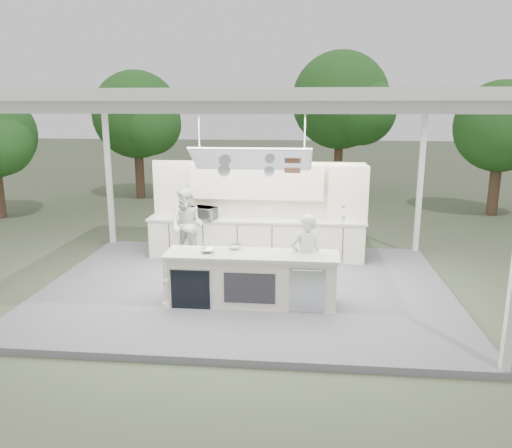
# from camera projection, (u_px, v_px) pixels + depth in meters

# --- Properties ---
(ground) EXTENTS (90.00, 90.00, 0.00)m
(ground) POSITION_uv_depth(u_px,v_px,m) (247.00, 291.00, 10.05)
(ground) COLOR #444E36
(ground) RESTS_ON ground
(stage_deck) EXTENTS (8.00, 6.00, 0.12)m
(stage_deck) POSITION_uv_depth(u_px,v_px,m) (247.00, 288.00, 10.03)
(stage_deck) COLOR #5E5E63
(stage_deck) RESTS_ON ground
(tent) EXTENTS (8.20, 6.20, 3.86)m
(tent) POSITION_uv_depth(u_px,v_px,m) (246.00, 102.00, 9.17)
(tent) COLOR white
(tent) RESTS_ON ground
(demo_island) EXTENTS (3.10, 0.79, 0.95)m
(demo_island) POSITION_uv_depth(u_px,v_px,m) (250.00, 279.00, 9.01)
(demo_island) COLOR white
(demo_island) RESTS_ON stage_deck
(back_counter) EXTENTS (5.08, 0.72, 0.95)m
(back_counter) POSITION_uv_depth(u_px,v_px,m) (256.00, 238.00, 11.75)
(back_counter) COLOR white
(back_counter) RESTS_ON stage_deck
(back_wall_unit) EXTENTS (5.05, 0.48, 2.25)m
(back_wall_unit) POSITION_uv_depth(u_px,v_px,m) (276.00, 196.00, 11.69)
(back_wall_unit) COLOR white
(back_wall_unit) RESTS_ON stage_deck
(tree_cluster) EXTENTS (19.55, 9.40, 5.85)m
(tree_cluster) POSITION_uv_depth(u_px,v_px,m) (272.00, 115.00, 18.76)
(tree_cluster) COLOR brown
(tree_cluster) RESTS_ON ground
(head_chef) EXTENTS (0.70, 0.57, 1.65)m
(head_chef) POSITION_uv_depth(u_px,v_px,m) (306.00, 258.00, 9.04)
(head_chef) COLOR silver
(head_chef) RESTS_ON stage_deck
(sous_chef) EXTENTS (0.99, 0.87, 1.71)m
(sous_chef) POSITION_uv_depth(u_px,v_px,m) (187.00, 226.00, 11.37)
(sous_chef) COLOR silver
(sous_chef) RESTS_ON stage_deck
(toaster_oven) EXTENTS (0.63, 0.53, 0.30)m
(toaster_oven) POSITION_uv_depth(u_px,v_px,m) (204.00, 213.00, 11.52)
(toaster_oven) COLOR #B7BABF
(toaster_oven) RESTS_ON back_counter
(bowl_large) EXTENTS (0.29, 0.29, 0.07)m
(bowl_large) POSITION_uv_depth(u_px,v_px,m) (208.00, 251.00, 8.96)
(bowl_large) COLOR #BABCC2
(bowl_large) RESTS_ON demo_island
(bowl_small) EXTENTS (0.29, 0.29, 0.07)m
(bowl_small) POSITION_uv_depth(u_px,v_px,m) (235.00, 247.00, 9.17)
(bowl_small) COLOR silver
(bowl_small) RESTS_ON demo_island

